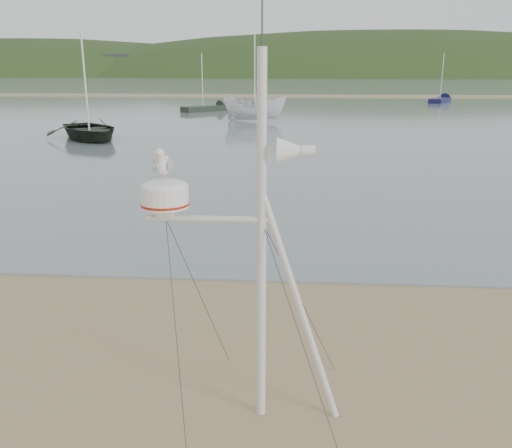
# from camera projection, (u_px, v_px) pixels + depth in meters

# --- Properties ---
(ground) EXTENTS (560.00, 560.00, 0.00)m
(ground) POSITION_uv_depth(u_px,v_px,m) (66.00, 394.00, 7.11)
(ground) COLOR #917853
(ground) RESTS_ON ground
(water) EXTENTS (560.00, 256.00, 0.04)m
(water) POSITION_uv_depth(u_px,v_px,m) (284.00, 82.00, 133.41)
(water) COLOR slate
(water) RESTS_ON ground
(sandbar) EXTENTS (560.00, 7.00, 0.07)m
(sandbar) POSITION_uv_depth(u_px,v_px,m) (274.00, 96.00, 74.07)
(sandbar) COLOR #917853
(sandbar) RESTS_ON water
(hill_ridge) EXTENTS (620.00, 180.00, 80.00)m
(hill_ridge) POSITION_uv_depth(u_px,v_px,m) (331.00, 122.00, 236.27)
(hill_ridge) COLOR #203515
(hill_ridge) RESTS_ON ground
(far_cottages) EXTENTS (294.40, 6.30, 8.00)m
(far_cottages) POSITION_uv_depth(u_px,v_px,m) (296.00, 65.00, 193.32)
(far_cottages) COLOR silver
(far_cottages) RESTS_ON ground
(mast_rig) EXTENTS (2.34, 2.49, 5.27)m
(mast_rig) POSITION_uv_depth(u_px,v_px,m) (256.00, 321.00, 6.33)
(mast_rig) COLOR silver
(mast_rig) RESTS_ON ground
(boat_dark) EXTENTS (3.81, 3.32, 5.52)m
(boat_dark) POSITION_uv_depth(u_px,v_px,m) (86.00, 90.00, 30.16)
(boat_dark) COLOR black
(boat_dark) RESTS_ON water
(boat_white) EXTENTS (2.57, 2.54, 5.20)m
(boat_white) POSITION_uv_depth(u_px,v_px,m) (255.00, 86.00, 40.14)
(boat_white) COLOR white
(boat_white) RESTS_ON water
(sailboat_dark_mid) EXTENTS (4.77, 4.90, 5.52)m
(sailboat_dark_mid) POSITION_uv_depth(u_px,v_px,m) (214.00, 108.00, 50.60)
(sailboat_dark_mid) COLOR black
(sailboat_dark_mid) RESTS_ON ground
(sailboat_blue_far) EXTENTS (4.05, 5.82, 5.86)m
(sailboat_blue_far) POSITION_uv_depth(u_px,v_px,m) (443.00, 100.00, 62.44)
(sailboat_blue_far) COLOR #121341
(sailboat_blue_far) RESTS_ON ground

